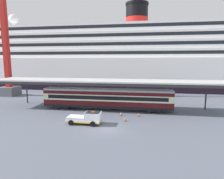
% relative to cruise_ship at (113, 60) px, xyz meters
% --- Properties ---
extents(ground_plane, '(400.00, 400.00, 0.00)m').
position_rel_cruise_ship_xyz_m(ground_plane, '(6.73, -47.92, -9.92)').
color(ground_plane, '#575C6B').
extents(cruise_ship, '(144.78, 31.34, 30.01)m').
position_rel_cruise_ship_xyz_m(cruise_ship, '(0.00, 0.00, 0.00)').
color(cruise_ship, black).
rests_on(cruise_ship, ground).
extents(platform_canopy, '(45.53, 6.46, 5.76)m').
position_rel_cruise_ship_xyz_m(platform_canopy, '(4.59, -37.12, -4.40)').
color(platform_canopy, silver).
rests_on(platform_canopy, ground).
extents(train_carriage, '(24.75, 2.81, 4.11)m').
position_rel_cruise_ship_xyz_m(train_carriage, '(4.59, -37.54, -7.61)').
color(train_carriage, black).
rests_on(train_carriage, ground).
extents(service_truck, '(5.23, 2.31, 2.02)m').
position_rel_cruise_ship_xyz_m(service_truck, '(3.23, -46.34, -8.93)').
color(service_truck, white).
rests_on(service_truck, ground).
extents(traffic_cone_near, '(0.36, 0.36, 0.65)m').
position_rel_cruise_ship_xyz_m(traffic_cone_near, '(10.75, -41.04, -9.60)').
color(traffic_cone_near, black).
rests_on(traffic_cone_near, ground).
extents(traffic_cone_mid, '(0.36, 0.36, 0.71)m').
position_rel_cruise_ship_xyz_m(traffic_cone_mid, '(8.76, -44.07, -9.57)').
color(traffic_cone_mid, black).
rests_on(traffic_cone_mid, ground).
extents(traffic_cone_far, '(0.36, 0.36, 0.76)m').
position_rel_cruise_ship_xyz_m(traffic_cone_far, '(7.75, -41.12, -9.55)').
color(traffic_cone_far, black).
rests_on(traffic_cone_far, ground).
extents(dockside_crane, '(15.34, 4.40, 60.53)m').
position_rel_cruise_ship_xyz_m(dockside_crane, '(-24.03, -26.19, 8.61)').
color(dockside_crane, '#595960').
rests_on(dockside_crane, ground).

